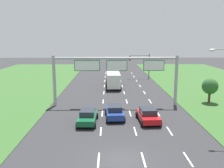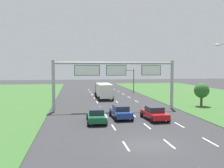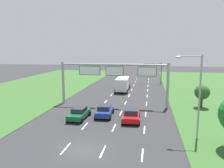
% 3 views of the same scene
% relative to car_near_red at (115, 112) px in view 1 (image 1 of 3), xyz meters
% --- Properties ---
extents(ground_plane, '(200.00, 200.00, 0.00)m').
position_rel_car_near_red_xyz_m(ground_plane, '(0.23, -10.16, -0.79)').
color(ground_plane, '#2D2D30').
extents(lane_dashes_inner_left, '(0.14, 68.40, 0.01)m').
position_rel_car_near_red_xyz_m(lane_dashes_inner_left, '(-1.52, 4.84, -0.79)').
color(lane_dashes_inner_left, white).
rests_on(lane_dashes_inner_left, ground_plane).
extents(lane_dashes_inner_right, '(0.14, 68.40, 0.01)m').
position_rel_car_near_red_xyz_m(lane_dashes_inner_right, '(1.98, 4.84, -0.79)').
color(lane_dashes_inner_right, white).
rests_on(lane_dashes_inner_right, ground_plane).
extents(lane_dashes_slip, '(0.14, 68.40, 0.01)m').
position_rel_car_near_red_xyz_m(lane_dashes_slip, '(5.48, 4.84, -0.79)').
color(lane_dashes_slip, white).
rests_on(lane_dashes_slip, ground_plane).
extents(car_near_red, '(2.33, 4.32, 1.56)m').
position_rel_car_near_red_xyz_m(car_near_red, '(0.00, 0.00, 0.00)').
color(car_near_red, navy).
rests_on(car_near_red, ground_plane).
extents(car_lead_silver, '(2.44, 4.46, 1.55)m').
position_rel_car_near_red_xyz_m(car_lead_silver, '(3.72, -1.28, -0.01)').
color(car_lead_silver, red).
rests_on(car_lead_silver, ground_plane).
extents(car_mid_lane, '(2.21, 4.45, 1.51)m').
position_rel_car_near_red_xyz_m(car_mid_lane, '(-3.04, -1.66, -0.03)').
color(car_mid_lane, '#145633').
rests_on(car_mid_lane, ground_plane).
extents(box_truck, '(2.82, 8.50, 2.90)m').
position_rel_car_near_red_xyz_m(box_truck, '(0.15, 18.61, 0.82)').
color(box_truck, '#B21E19').
rests_on(box_truck, ground_plane).
extents(sign_gantry, '(17.24, 0.44, 7.00)m').
position_rel_car_near_red_xyz_m(sign_gantry, '(0.30, 5.67, 4.16)').
color(sign_gantry, '#9EA0A5').
rests_on(sign_gantry, ground_plane).
extents(traffic_light_mast, '(4.76, 0.49, 5.60)m').
position_rel_car_near_red_xyz_m(traffic_light_mast, '(6.80, 29.37, 3.07)').
color(traffic_light_mast, '#47494F').
rests_on(traffic_light_mast, ground_plane).
extents(roadside_tree_mid, '(2.28, 2.28, 3.61)m').
position_rel_car_near_red_xyz_m(roadside_tree_mid, '(13.89, 6.80, 1.65)').
color(roadside_tree_mid, '#513823').
rests_on(roadside_tree_mid, ground_plane).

